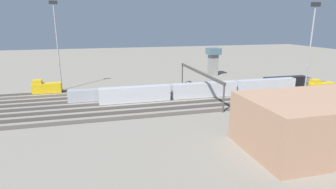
# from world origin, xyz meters

# --- Properties ---
(ground_plane) EXTENTS (400.00, 400.00, 0.00)m
(ground_plane) POSITION_xyz_m (0.00, 0.00, 0.00)
(ground_plane) COLOR gray
(track_bed_0) EXTENTS (140.00, 2.80, 0.12)m
(track_bed_0) POSITION_xyz_m (0.00, -17.50, 0.06)
(track_bed_0) COLOR #3D3833
(track_bed_0) RESTS_ON ground_plane
(track_bed_1) EXTENTS (140.00, 2.80, 0.12)m
(track_bed_1) POSITION_xyz_m (0.00, -12.50, 0.06)
(track_bed_1) COLOR #4C443D
(track_bed_1) RESTS_ON ground_plane
(track_bed_2) EXTENTS (140.00, 2.80, 0.12)m
(track_bed_2) POSITION_xyz_m (0.00, -7.50, 0.06)
(track_bed_2) COLOR #3D3833
(track_bed_2) RESTS_ON ground_plane
(track_bed_3) EXTENTS (140.00, 2.80, 0.12)m
(track_bed_3) POSITION_xyz_m (0.00, -2.50, 0.06)
(track_bed_3) COLOR #3D3833
(track_bed_3) RESTS_ON ground_plane
(track_bed_4) EXTENTS (140.00, 2.80, 0.12)m
(track_bed_4) POSITION_xyz_m (0.00, 2.50, 0.06)
(track_bed_4) COLOR #3D3833
(track_bed_4) RESTS_ON ground_plane
(track_bed_5) EXTENTS (140.00, 2.80, 0.12)m
(track_bed_5) POSITION_xyz_m (0.00, 7.50, 0.06)
(track_bed_5) COLOR #3D3833
(track_bed_5) RESTS_ON ground_plane
(track_bed_6) EXTENTS (140.00, 2.80, 0.12)m
(track_bed_6) POSITION_xyz_m (0.00, 12.50, 0.06)
(track_bed_6) COLOR #3D3833
(track_bed_6) RESTS_ON ground_plane
(track_bed_7) EXTENTS (140.00, 2.80, 0.12)m
(track_bed_7) POSITION_xyz_m (0.00, 17.50, 0.06)
(track_bed_7) COLOR #4C443D
(track_bed_7) RESTS_ON ground_plane
(train_on_track_3) EXTENTS (90.60, 3.00, 4.40)m
(train_on_track_3) POSITION_xyz_m (-9.39, -2.50, 2.09)
(train_on_track_3) COLOR black
(train_on_track_3) RESTS_ON ground_plane
(train_on_track_4) EXTENTS (71.40, 3.00, 5.00)m
(train_on_track_4) POSITION_xyz_m (-8.50, 2.50, 2.62)
(train_on_track_4) COLOR silver
(train_on_track_4) RESTS_ON ground_plane
(train_on_track_0) EXTENTS (10.00, 3.00, 5.00)m
(train_on_track_0) POSITION_xyz_m (45.75, -17.50, 2.16)
(train_on_track_0) COLOR gold
(train_on_track_0) RESTS_ON ground_plane
(train_on_track_5) EXTENTS (10.00, 3.00, 5.00)m
(train_on_track_5) POSITION_xyz_m (-52.34, 7.50, 2.16)
(train_on_track_5) COLOR gold
(train_on_track_5) RESTS_ON ground_plane
(light_mast_0) EXTENTS (2.80, 0.70, 32.78)m
(light_mast_0) POSITION_xyz_m (40.85, -21.12, 20.34)
(light_mast_0) COLOR #9EA0A5
(light_mast_0) RESTS_ON ground_plane
(light_mast_1) EXTENTS (2.80, 0.70, 30.79)m
(light_mast_1) POSITION_xyz_m (-34.34, 19.97, 19.28)
(light_mast_1) COLOR #9EA0A5
(light_mast_1) RESTS_ON ground_plane
(signal_gantry) EXTENTS (0.70, 40.00, 8.80)m
(signal_gantry) POSITION_xyz_m (-7.34, 0.00, 7.73)
(signal_gantry) COLOR #4C4742
(signal_gantry) RESTS_ON ground_plane
(control_tower) EXTENTS (6.00, 6.00, 13.27)m
(control_tower) POSITION_xyz_m (-27.82, -34.78, 7.77)
(control_tower) COLOR gray
(control_tower) RESTS_ON ground_plane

